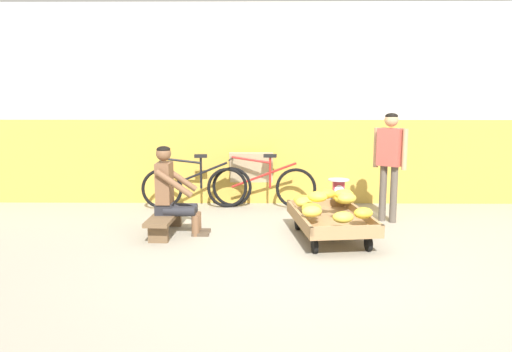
{
  "coord_description": "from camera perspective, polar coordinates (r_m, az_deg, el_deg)",
  "views": [
    {
      "loc": [
        -0.48,
        -5.02,
        1.8
      ],
      "look_at": [
        -0.55,
        1.33,
        0.75
      ],
      "focal_mm": 35.32,
      "sensor_mm": 36.0,
      "label": 1
    }
  ],
  "objects": [
    {
      "name": "low_bench",
      "position": [
        6.61,
        -10.22,
        -4.78
      ],
      "size": [
        0.35,
        1.11,
        0.27
      ],
      "color": "brown",
      "rests_on": "ground"
    },
    {
      "name": "plastic_crate",
      "position": [
        7.32,
        9.26,
        -3.77
      ],
      "size": [
        0.36,
        0.28,
        0.3
      ],
      "color": "#234CA8",
      "rests_on": "ground"
    },
    {
      "name": "banana_cart",
      "position": [
        6.31,
        8.44,
        -5.04
      ],
      "size": [
        1.02,
        1.53,
        0.36
      ],
      "color": "#99754C",
      "rests_on": "ground"
    },
    {
      "name": "sign_board",
      "position": [
        8.24,
        -0.53,
        -0.2
      ],
      "size": [
        0.7,
        0.3,
        0.86
      ],
      "color": "#C6B289",
      "rests_on": "ground"
    },
    {
      "name": "back_wall",
      "position": [
        8.3,
        4.01,
        7.98
      ],
      "size": [
        16.0,
        0.3,
        3.2
      ],
      "color": "gold",
      "rests_on": "ground"
    },
    {
      "name": "banana_pile",
      "position": [
        6.28,
        8.3,
        -2.96
      ],
      "size": [
        0.95,
        1.38,
        0.26
      ],
      "color": "gold",
      "rests_on": "banana_cart"
    },
    {
      "name": "vendor_seated",
      "position": [
        6.51,
        -9.55,
        -1.66
      ],
      "size": [
        0.68,
        0.48,
        1.14
      ],
      "color": "brown",
      "rests_on": "ground"
    },
    {
      "name": "bicycle_far_left",
      "position": [
        7.96,
        0.85,
        -1.09
      ],
      "size": [
        1.66,
        0.48,
        0.86
      ],
      "color": "black",
      "rests_on": "ground"
    },
    {
      "name": "ground_plane",
      "position": [
        5.35,
        5.84,
        -10.31
      ],
      "size": [
        80.0,
        80.0,
        0.0
      ],
      "primitive_type": "plane",
      "color": "gray"
    },
    {
      "name": "bicycle_near_left",
      "position": [
        7.97,
        -6.97,
        -1.15
      ],
      "size": [
        1.66,
        0.48,
        0.86
      ],
      "color": "black",
      "rests_on": "ground"
    },
    {
      "name": "weighing_scale",
      "position": [
        7.25,
        9.33,
        -1.44
      ],
      "size": [
        0.3,
        0.3,
        0.29
      ],
      "color": "#28282D",
      "rests_on": "plastic_crate"
    },
    {
      "name": "customer_adult",
      "position": [
        7.23,
        14.93,
        2.33
      ],
      "size": [
        0.4,
        0.35,
        1.53
      ],
      "color": "brown",
      "rests_on": "ground"
    }
  ]
}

